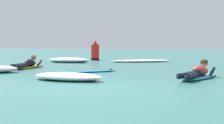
{
  "coord_description": "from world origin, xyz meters",
  "views": [
    {
      "loc": [
        1.4,
        -7.92,
        0.91
      ],
      "look_at": [
        -0.06,
        4.78,
        0.32
      ],
      "focal_mm": 62.83,
      "sensor_mm": 36.0,
      "label": 1
    }
  ],
  "objects_px": {
    "surfer_far": "(28,64)",
    "drifting_surfboard": "(90,71)",
    "channel_marker_buoy": "(95,52)",
    "surfer_near": "(198,73)"
  },
  "relations": [
    {
      "from": "surfer_far",
      "to": "channel_marker_buoy",
      "type": "xyz_separation_m",
      "value": [
        1.39,
        7.32,
        0.31
      ]
    },
    {
      "from": "surfer_far",
      "to": "channel_marker_buoy",
      "type": "relative_size",
      "value": 2.37
    },
    {
      "from": "surfer_near",
      "to": "channel_marker_buoy",
      "type": "height_order",
      "value": "channel_marker_buoy"
    },
    {
      "from": "surfer_near",
      "to": "surfer_far",
      "type": "bearing_deg",
      "value": 147.16
    },
    {
      "from": "surfer_far",
      "to": "channel_marker_buoy",
      "type": "distance_m",
      "value": 7.46
    },
    {
      "from": "channel_marker_buoy",
      "to": "drifting_surfboard",
      "type": "bearing_deg",
      "value": -81.92
    },
    {
      "from": "surfer_far",
      "to": "drifting_surfboard",
      "type": "height_order",
      "value": "surfer_far"
    },
    {
      "from": "surfer_far",
      "to": "drifting_surfboard",
      "type": "relative_size",
      "value": 1.42
    },
    {
      "from": "surfer_far",
      "to": "channel_marker_buoy",
      "type": "bearing_deg",
      "value": 79.24
    },
    {
      "from": "surfer_near",
      "to": "surfer_far",
      "type": "height_order",
      "value": "same"
    }
  ]
}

